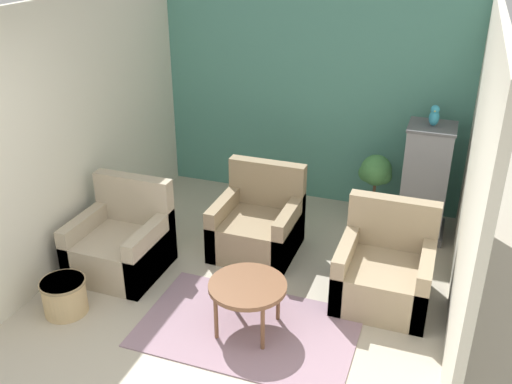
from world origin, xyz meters
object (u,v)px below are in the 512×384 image
Objects in this scene: armchair_middle at (258,226)px; armchair_left at (122,244)px; coffee_table at (248,289)px; armchair_right at (385,272)px; birdcage at (425,182)px; potted_plant at (375,182)px; parrot at (434,116)px; wicker_basket at (64,295)px.

armchair_left is at bearing -144.67° from armchair_middle.
armchair_right is at bearing 39.66° from coffee_table.
coffee_table is 0.74× the size of armchair_left.
potted_plant is at bearing 171.66° from birdcage.
potted_plant is (2.18, 1.83, 0.23)m from armchair_left.
armchair_middle is 1.87m from birdcage.
parrot is 0.27× the size of potted_plant.
wicker_basket is at bearing -138.06° from birdcage.
armchair_right is 1.43m from birdcage.
coffee_table is 0.74× the size of armchair_middle.
armchair_left reaches higher than potted_plant.
armchair_middle is (-0.36, 1.27, -0.14)m from coffee_table.
armchair_middle is 2.24× the size of wicker_basket.
armchair_left is 2.86m from potted_plant.
potted_plant is (-0.54, 0.08, -0.86)m from parrot.
armchair_middle is 2.14m from parrot.
parrot reaches higher than armchair_right.
armchair_right is at bearing -98.19° from birdcage.
armchair_right is at bearing 8.57° from armchair_left.
parrot reaches higher than wicker_basket.
armchair_left is 3.42m from parrot.
parrot is at bearing 30.94° from armchair_middle.
armchair_right is 1.45m from armchair_middle.
armchair_middle is (1.14, 0.81, 0.00)m from armchair_left.
armchair_right is at bearing -98.18° from parrot.
armchair_left and armchair_right have the same top height.
coffee_table is 1.58m from armchair_left.
wicker_basket is (-1.62, -0.33, -0.24)m from coffee_table.
armchair_right is at bearing -76.63° from potted_plant.
parrot is (2.72, 1.76, 1.09)m from armchair_left.
armchair_right is 1.00× the size of armchair_middle.
potted_plant is (0.67, 2.30, 0.09)m from coffee_table.
armchair_left is 3.26m from birdcage.
potted_plant is 3.50m from wicker_basket.
coffee_table is 2.70m from parrot.
coffee_table is 1.33m from armchair_right.
armchair_left is at bearing 82.06° from wicker_basket.
armchair_middle is at bearing 162.73° from armchair_right.
birdcage is 0.75m from parrot.
birdcage reaches higher than wicker_basket.
parrot is (0.00, 0.00, 0.75)m from birdcage.
armchair_left and armchair_middle have the same top height.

